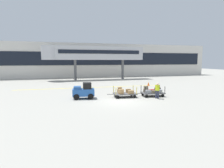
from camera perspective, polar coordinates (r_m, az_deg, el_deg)
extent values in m
plane|color=#9E9B91|center=(17.13, 2.31, -5.34)|extent=(120.00, 120.00, 0.00)
cube|color=yellow|center=(25.94, -5.93, -1.05)|extent=(20.58, 0.71, 0.01)
cube|color=beige|center=(42.23, -8.55, 7.22)|extent=(61.39, 2.40, 7.54)
cube|color=black|center=(40.99, -8.34, 7.75)|extent=(58.32, 0.12, 2.80)
cube|color=#B7B7BC|center=(36.70, -3.84, 9.49)|extent=(17.39, 2.20, 2.60)
cylinder|color=#B7B7BC|center=(36.00, -18.68, 9.17)|extent=(3.00, 3.00, 2.60)
cube|color=black|center=(35.59, -3.46, 9.88)|extent=(15.65, 0.08, 0.70)
cylinder|color=#59595B|center=(36.06, -11.28, 4.26)|extent=(0.50, 0.50, 3.87)
cylinder|color=#59595B|center=(37.97, 3.32, 4.53)|extent=(0.50, 0.50, 3.87)
cube|color=#2659A5|center=(18.40, -8.82, -2.54)|extent=(2.20, 1.30, 0.70)
cube|color=black|center=(18.31, -7.71, -0.51)|extent=(0.90, 1.07, 0.60)
cube|color=#225095|center=(18.33, -10.66, -1.13)|extent=(0.79, 1.00, 0.24)
cylinder|color=black|center=(18.98, -10.89, -3.36)|extent=(0.58, 0.24, 0.56)
cylinder|color=black|center=(17.95, -10.96, -3.97)|extent=(0.58, 0.24, 0.56)
cylinder|color=black|center=(18.99, -6.76, -3.27)|extent=(0.58, 0.24, 0.56)
cylinder|color=black|center=(17.97, -6.59, -3.87)|extent=(0.58, 0.24, 0.56)
cube|color=#4C4C4F|center=(18.97, 4.00, -3.01)|extent=(2.43, 1.62, 0.08)
cylinder|color=gold|center=(19.31, 0.51, -1.63)|extent=(0.06, 0.06, 0.70)
cylinder|color=gold|center=(18.06, 1.23, -2.26)|extent=(0.06, 0.06, 0.70)
cylinder|color=gold|center=(19.79, 6.55, -1.46)|extent=(0.06, 0.06, 0.70)
cylinder|color=gold|center=(18.57, 7.66, -2.05)|extent=(0.06, 0.06, 0.70)
cylinder|color=black|center=(19.40, 1.10, -3.36)|extent=(0.33, 0.13, 0.32)
cylinder|color=black|center=(18.25, 1.80, -4.04)|extent=(0.33, 0.13, 0.32)
cylinder|color=black|center=(19.79, 6.02, -3.19)|extent=(0.33, 0.13, 0.32)
cylinder|color=black|center=(18.66, 7.01, -3.84)|extent=(0.33, 0.13, 0.32)
cylinder|color=#333333|center=(18.68, -0.48, -3.21)|extent=(0.70, 0.12, 0.05)
cube|color=olive|center=(19.13, 2.43, -2.24)|extent=(0.54, 0.57, 0.35)
cube|color=#A87F4C|center=(18.56, 2.77, -2.33)|extent=(0.50, 0.43, 0.49)
cube|color=olive|center=(19.38, 5.07, -2.11)|extent=(0.49, 0.44, 0.38)
cube|color=#9E7A4C|center=(18.72, 5.81, -2.49)|extent=(0.55, 0.38, 0.35)
cube|color=olive|center=(19.09, 2.44, -1.36)|extent=(0.44, 0.39, 0.24)
cube|color=#4C4C4F|center=(19.88, 12.44, -2.68)|extent=(2.43, 1.62, 0.08)
cylinder|color=black|center=(20.05, 8.98, -1.39)|extent=(0.06, 0.06, 0.70)
cylinder|color=black|center=(18.85, 10.22, -1.97)|extent=(0.06, 0.06, 0.70)
cylinder|color=black|center=(20.82, 14.51, -1.22)|extent=(0.06, 0.06, 0.70)
cylinder|color=black|center=(19.67, 16.03, -1.75)|extent=(0.06, 0.06, 0.70)
cylinder|color=black|center=(20.17, 9.52, -3.05)|extent=(0.33, 0.13, 0.32)
cylinder|color=black|center=(19.07, 10.69, -3.67)|extent=(0.33, 0.13, 0.32)
cylinder|color=black|center=(20.79, 14.02, -2.86)|extent=(0.33, 0.13, 0.32)
cylinder|color=black|center=(19.73, 15.40, -3.45)|extent=(0.33, 0.13, 0.32)
cylinder|color=#333333|center=(19.38, 8.32, -2.91)|extent=(0.70, 0.12, 0.05)
cube|color=#726651|center=(19.95, 10.43, -2.01)|extent=(0.58, 0.37, 0.32)
cube|color=#99999E|center=(19.31, 11.09, -2.33)|extent=(0.61, 0.36, 0.33)
cube|color=red|center=(20.12, 12.21, -2.03)|extent=(0.52, 0.33, 0.29)
cube|color=#726651|center=(19.55, 12.83, -2.31)|extent=(0.47, 0.34, 0.29)
cube|color=black|center=(20.39, 13.91, -1.71)|extent=(0.58, 0.33, 0.46)
cube|color=#99999E|center=(19.79, 14.47, -2.16)|extent=(0.49, 0.39, 0.35)
cube|color=#726651|center=(19.90, 10.45, -1.09)|extent=(0.50, 0.41, 0.33)
cylinder|color=#2D334C|center=(18.82, 13.45, -3.12)|extent=(0.16, 0.16, 0.82)
cylinder|color=#2D334C|center=(18.84, 14.06, -3.12)|extent=(0.16, 0.16, 0.82)
cube|color=#D1E51E|center=(18.63, 13.85, -1.13)|extent=(0.53, 0.54, 0.61)
sphere|color=beige|center=(18.46, 13.93, -0.06)|extent=(0.22, 0.22, 0.22)
cone|color=#EA590F|center=(28.07, 11.21, 0.04)|extent=(0.36, 0.36, 0.55)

